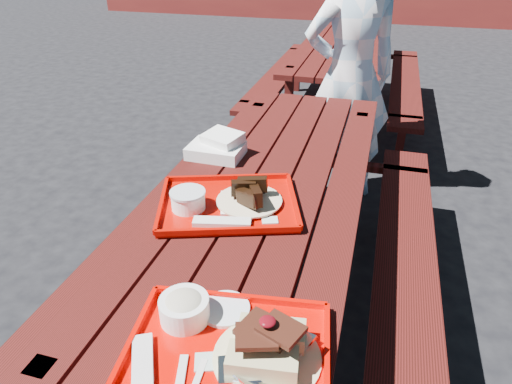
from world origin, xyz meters
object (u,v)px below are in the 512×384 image
person (349,77)px  picnic_table_far (343,63)px  picnic_table_near (266,229)px  far_tray (226,202)px  near_tray (228,339)px

person → picnic_table_far: bearing=-106.7°
picnic_table_near → picnic_table_far: (0.00, 2.80, 0.00)m
far_tray → person: bearing=79.8°
picnic_table_near → picnic_table_far: same height
far_tray → person: (0.28, 1.58, 0.05)m
picnic_table_far → person: size_ratio=1.45×
far_tray → near_tray: bearing=-70.4°
near_tray → far_tray: 0.65m
picnic_table_near → near_tray: bearing=-81.9°
far_tray → person: 1.60m
picnic_table_far → far_tray: size_ratio=4.04×
picnic_table_far → far_tray: 2.99m
picnic_table_near → far_tray: far_tray is taller
picnic_table_near → far_tray: bearing=-121.0°
picnic_table_far → person: person is taller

